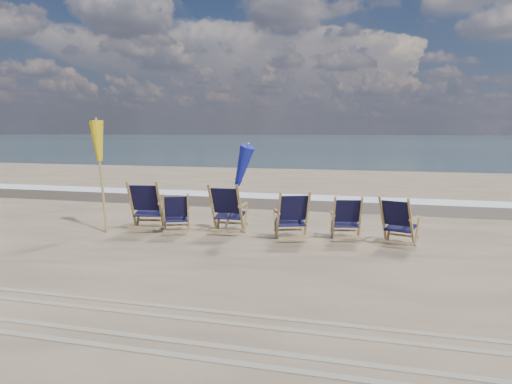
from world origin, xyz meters
TOP-DOWN VIEW (x-y plane):
  - ocean at (0.00, 128.00)m, footprint 400.00×400.00m
  - surf_foam at (0.00, 8.30)m, footprint 200.00×1.40m
  - wet_sand_strip at (0.00, 6.80)m, footprint 200.00×2.60m
  - tire_tracks at (0.00, -2.80)m, footprint 80.00×1.30m
  - beach_chair_0 at (-2.04, 1.91)m, footprint 0.85×0.92m
  - beach_chair_1 at (-1.38, 1.87)m, footprint 0.77×0.81m
  - beach_chair_2 at (-0.30, 2.06)m, footprint 0.71×0.79m
  - beach_chair_3 at (1.13, 1.89)m, footprint 0.88×0.92m
  - beach_chair_4 at (2.12, 2.17)m, footprint 0.72×0.77m
  - beach_chair_5 at (3.05, 1.81)m, footprint 0.80×0.85m
  - umbrella_yellow at (-3.24, 1.63)m, footprint 0.30×0.30m
  - umbrella_blue at (-0.43, 2.12)m, footprint 0.30×0.30m

SIDE VIEW (x-z plane):
  - ocean at x=0.00m, z-range 0.00..0.00m
  - wet_sand_strip at x=0.00m, z-range 0.00..0.00m
  - surf_foam at x=0.00m, z-range 0.00..0.01m
  - tire_tracks at x=0.00m, z-range 0.00..0.01m
  - beach_chair_1 at x=-1.38m, z-range 0.00..0.89m
  - beach_chair_4 at x=2.12m, z-range 0.00..0.91m
  - beach_chair_5 at x=3.05m, z-range 0.00..0.96m
  - beach_chair_3 at x=1.13m, z-range 0.00..1.01m
  - beach_chair_2 at x=-0.30m, z-range 0.00..1.08m
  - beach_chair_0 at x=-2.04m, z-range 0.00..1.11m
  - umbrella_blue at x=-0.43m, z-range 0.46..2.41m
  - umbrella_yellow at x=-3.24m, z-range 0.64..2.99m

